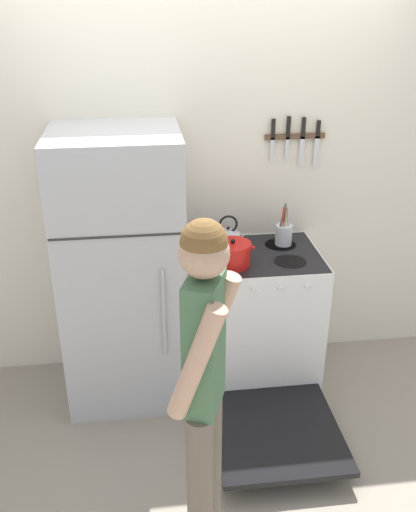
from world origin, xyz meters
TOP-DOWN VIEW (x-y plane):
  - ground_plane at (0.00, 0.00)m, footprint 14.00×14.00m
  - wall_back at (0.00, 0.03)m, footprint 10.00×0.06m
  - refrigerator at (-0.53, -0.32)m, footprint 0.73×0.67m
  - stove_range at (0.30, -0.35)m, footprint 0.78×1.36m
  - dutch_oven_pot at (0.12, -0.43)m, footprint 0.26×0.22m
  - tea_kettle at (0.14, -0.19)m, footprint 0.19×0.15m
  - utensil_jar at (0.50, -0.18)m, footprint 0.11×0.11m
  - person at (-0.18, -1.52)m, footprint 0.35×0.40m
  - wall_knife_strip at (0.58, -0.02)m, footprint 0.38×0.03m

SIDE VIEW (x-z plane):
  - ground_plane at x=0.00m, z-range 0.00..0.00m
  - stove_range at x=0.30m, z-range 0.00..0.92m
  - refrigerator at x=-0.53m, z-range 0.00..1.71m
  - person at x=-0.18m, z-range 0.12..1.78m
  - tea_kettle at x=0.14m, z-range 0.88..1.10m
  - dutch_oven_pot at x=0.12m, z-range 0.91..1.08m
  - utensil_jar at x=0.50m, z-range 0.85..1.14m
  - wall_back at x=0.00m, z-range 0.00..2.55m
  - wall_knife_strip at x=0.58m, z-range 1.42..1.74m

